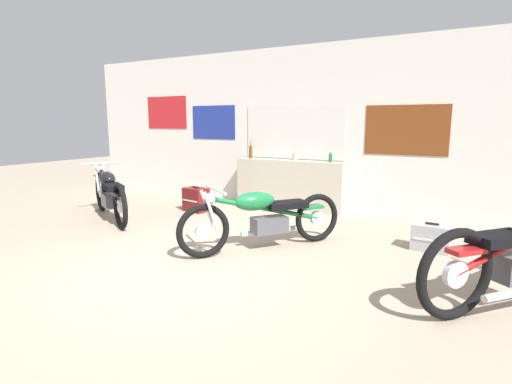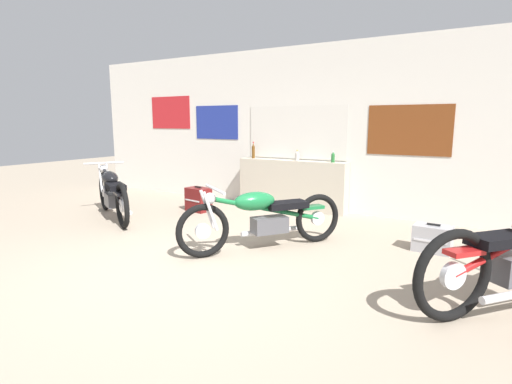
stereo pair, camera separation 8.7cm
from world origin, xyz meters
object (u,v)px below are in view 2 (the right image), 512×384
Objects in this scene: bottle_left_center at (297,156)px; bottle_center at (333,157)px; bottle_leftmost at (253,151)px; motorcycle_black at (112,192)px; hard_case_darkred at (198,199)px; motorcycle_green at (264,217)px; hard_case_silver at (432,239)px.

bottle_left_center is 0.96× the size of bottle_center.
bottle_leftmost is 0.16× the size of motorcycle_black.
bottle_center is 2.39m from hard_case_darkred.
motorcycle_black is 2.84m from motorcycle_green.
motorcycle_black reaches higher than hard_case_silver.
motorcycle_green is at bearing -152.17° from hard_case_silver.
hard_case_darkred is at bearing 175.00° from hard_case_silver.
bottle_center reaches higher than motorcycle_black.
bottle_left_center is 2.81m from hard_case_silver.
bottle_left_center reaches higher than hard_case_darkred.
hard_case_darkred is (-2.05, -0.96, -0.74)m from bottle_center.
motorcycle_green is at bearing -3.01° from motorcycle_black.
bottle_leftmost is at bearing -179.94° from bottle_center.
bottle_left_center reaches higher than motorcycle_black.
motorcycle_black is at bearing -170.33° from hard_case_silver.
motorcycle_green is (1.47, -2.23, -0.59)m from bottle_leftmost.
bottle_leftmost is at bearing 56.76° from motorcycle_black.
bottle_left_center is 1.86m from hard_case_darkred.
hard_case_darkred is at bearing 147.78° from motorcycle_green.
motorcycle_green is at bearing -91.23° from bottle_center.
hard_case_silver is at bearing -21.74° from bottle_leftmost.
bottle_left_center reaches higher than motorcycle_green.
hard_case_silver is at bearing -5.00° from hard_case_darkred.
bottle_leftmost is at bearing -179.52° from bottle_left_center.
hard_case_silver is at bearing -36.97° from bottle_center.
bottle_center is (0.65, -0.01, 0.00)m from bottle_left_center.
bottle_center reaches higher than bottle_left_center.
bottle_center is at bearing 35.79° from motorcycle_black.
hard_case_darkred is (0.83, 1.11, -0.22)m from motorcycle_black.
hard_case_silver is (4.60, 0.78, -0.26)m from motorcycle_black.
motorcycle_green is 3.91× the size of hard_case_darkred.
bottle_center is at bearing 25.15° from hard_case_darkred.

